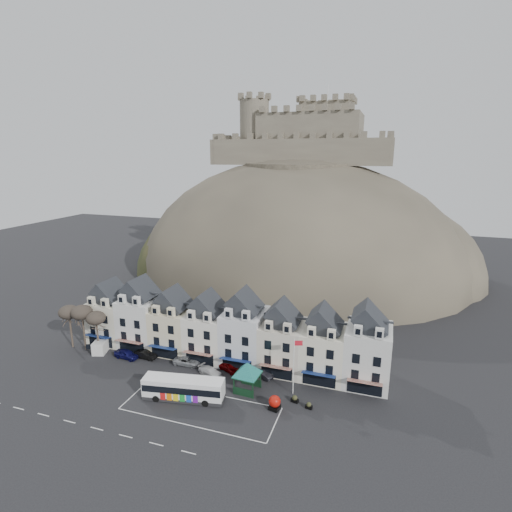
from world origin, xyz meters
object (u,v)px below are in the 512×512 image
(flagpole, at_px, (294,363))
(bus_shelter, at_px, (247,369))
(white_van, at_px, (102,344))
(car_charcoal, at_px, (261,373))
(car_navy, at_px, (126,354))
(bus, at_px, (184,388))
(car_maroon, at_px, (229,367))
(car_white, at_px, (210,371))
(red_buoy, at_px, (275,402))
(car_black, at_px, (145,355))
(car_silver, at_px, (187,361))

(flagpole, bearing_deg, bus_shelter, -167.49)
(white_van, height_order, car_charcoal, white_van)
(white_van, relative_size, car_navy, 1.15)
(bus, height_order, bus_shelter, bus_shelter)
(car_maroon, bearing_deg, bus_shelter, -107.51)
(car_white, distance_m, car_maroon, 3.22)
(red_buoy, bearing_deg, car_maroon, 143.39)
(car_black, distance_m, car_white, 13.32)
(white_van, distance_m, car_black, 9.21)
(white_van, distance_m, car_charcoal, 30.46)
(red_buoy, distance_m, car_charcoal, 8.73)
(car_charcoal, bearing_deg, white_van, 114.73)
(white_van, relative_size, car_charcoal, 1.25)
(flagpole, distance_m, car_navy, 30.83)
(bus, xyz_separation_m, car_silver, (-4.30, 8.98, -1.20))
(white_van, height_order, car_maroon, white_van)
(red_buoy, distance_m, car_navy, 29.39)
(flagpole, height_order, car_silver, flagpole)
(bus, relative_size, car_silver, 2.63)
(bus_shelter, relative_size, white_van, 1.41)
(flagpole, bearing_deg, bus, -156.59)
(car_black, xyz_separation_m, car_maroon, (15.58, 0.86, 0.02))
(bus, xyz_separation_m, car_navy, (-15.50, 7.56, -1.08))
(car_maroon, bearing_deg, car_charcoal, -65.15)
(car_charcoal, bearing_deg, bus_shelter, -166.44)
(bus, bearing_deg, car_black, 135.13)
(car_navy, bearing_deg, car_charcoal, -79.89)
(flagpole, distance_m, white_van, 36.84)
(flagpole, relative_size, car_maroon, 2.16)
(bus, bearing_deg, white_van, 147.92)
(car_black, height_order, car_charcoal, car_charcoal)
(car_silver, bearing_deg, car_charcoal, -90.26)
(red_buoy, bearing_deg, car_black, 165.49)
(car_black, relative_size, car_white, 0.95)
(car_black, distance_m, car_charcoal, 21.27)
(bus_shelter, distance_m, white_van, 30.02)
(white_van, relative_size, car_white, 1.20)
(bus, height_order, white_van, bus)
(flagpole, relative_size, car_white, 2.04)
(red_buoy, height_order, car_charcoal, red_buoy)
(red_buoy, relative_size, flagpole, 0.23)
(red_buoy, distance_m, car_silver, 19.00)
(bus_shelter, xyz_separation_m, white_van, (-29.68, 3.73, -2.57))
(car_maroon, bearing_deg, car_navy, 120.57)
(car_maroon, relative_size, car_charcoal, 0.99)
(white_van, xyz_separation_m, car_maroon, (24.77, 0.74, -0.40))
(car_navy, bearing_deg, white_van, 85.03)
(car_silver, height_order, car_maroon, car_maroon)
(car_silver, height_order, car_charcoal, car_charcoal)
(car_white, xyz_separation_m, car_maroon, (2.33, 2.23, 0.07))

